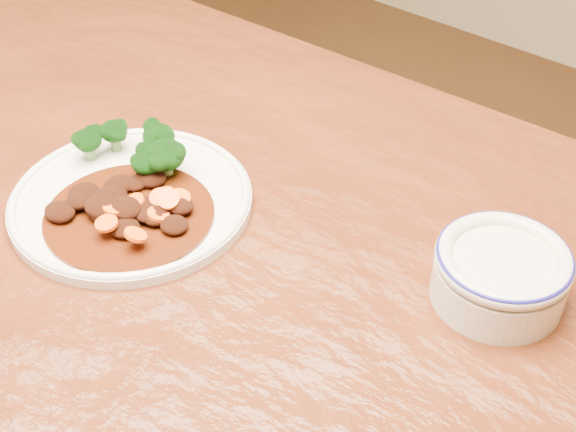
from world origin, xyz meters
The scene contains 5 objects.
dining_table centered at (0.00, 0.00, 0.67)m, with size 1.53×0.95×0.75m.
dinner_plate centered at (-0.08, 0.01, 0.76)m, with size 0.27×0.27×0.02m.
broccoli_florets centered at (-0.12, 0.06, 0.79)m, with size 0.13×0.09×0.05m.
mince_stew centered at (-0.07, -0.01, 0.77)m, with size 0.18×0.18×0.03m.
dip_bowl centered at (0.30, 0.15, 0.78)m, with size 0.13×0.13×0.06m.
Camera 1 is at (0.50, -0.41, 1.32)m, focal length 50.00 mm.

